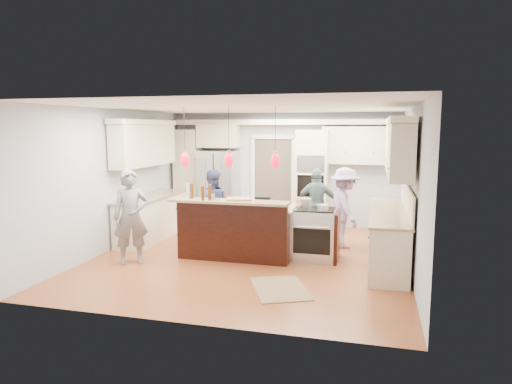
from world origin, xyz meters
TOP-DOWN VIEW (x-y plane):
  - ground_plane at (0.00, 0.00)m, footprint 6.00×6.00m
  - room_shell at (0.00, 0.00)m, footprint 5.54×6.04m
  - refrigerator at (-1.55, 2.64)m, footprint 0.90×0.70m
  - oven_column at (0.75, 2.67)m, footprint 0.72×0.69m
  - back_upper_cabinets at (-0.75, 2.76)m, footprint 5.30×0.61m
  - right_counter_run at (2.44, 0.30)m, footprint 0.64×3.10m
  - left_cabinets at (-2.44, 0.80)m, footprint 0.64×2.30m
  - kitchen_island at (-0.25, 0.07)m, footprint 2.10×1.46m
  - island_range at (1.16, 0.15)m, footprint 0.82×0.71m
  - pendant_lights at (-0.25, -0.51)m, footprint 1.75×0.15m
  - person_bar_end at (-1.90, -0.92)m, footprint 0.71×0.65m
  - person_far_left at (-1.10, 0.95)m, footprint 0.87×0.78m
  - person_far_right at (1.00, 1.54)m, footprint 0.93×0.48m
  - person_range_side at (1.60, 1.11)m, footprint 0.93×1.17m
  - floor_rug at (0.86, -1.54)m, footprint 1.12×1.29m
  - water_bottle at (-1.01, -0.48)m, footprint 0.08×0.08m
  - beer_bottle_a at (-0.94, -0.50)m, footprint 0.08×0.08m
  - beer_bottle_b at (-0.68, -0.64)m, footprint 0.07×0.07m
  - beer_bottle_c at (-0.59, -0.55)m, footprint 0.09×0.09m
  - drink_can at (-0.51, -0.61)m, footprint 0.08×0.08m
  - cutting_board at (-0.09, -0.47)m, footprint 0.49×0.40m
  - pot_large at (0.92, 0.30)m, footprint 0.26×0.26m
  - pot_small at (1.29, -0.00)m, footprint 0.21×0.21m

SIDE VIEW (x-z plane):
  - ground_plane at x=0.00m, z-range 0.00..0.00m
  - floor_rug at x=0.86m, z-range 0.00..0.01m
  - island_range at x=1.16m, z-range 0.00..0.92m
  - kitchen_island at x=-0.25m, z-range -0.08..1.04m
  - person_far_left at x=-1.10m, z-range 0.00..1.49m
  - person_far_right at x=1.00m, z-range 0.00..1.52m
  - person_range_side at x=1.60m, z-range 0.00..1.58m
  - person_bar_end at x=-1.90m, z-range 0.00..1.64m
  - refrigerator at x=-1.55m, z-range 0.00..1.80m
  - pot_small at x=1.29m, z-range 0.92..1.02m
  - pot_large at x=0.92m, z-range 0.92..1.07m
  - right_counter_run at x=2.44m, z-range -0.20..2.31m
  - left_cabinets at x=-2.44m, z-range -0.20..2.31m
  - cutting_board at x=-0.09m, z-range 1.12..1.15m
  - oven_column at x=0.75m, z-range 0.00..2.30m
  - drink_can at x=-0.51m, z-range 1.12..1.23m
  - beer_bottle_b at x=-0.68m, z-range 1.12..1.36m
  - beer_bottle_a at x=-0.94m, z-range 1.12..1.38m
  - beer_bottle_c at x=-0.59m, z-range 1.12..1.39m
  - water_bottle at x=-1.01m, z-range 1.12..1.39m
  - back_upper_cabinets at x=-0.75m, z-range 0.40..2.94m
  - pendant_lights at x=-0.25m, z-range 1.29..2.32m
  - room_shell at x=0.00m, z-range 0.46..3.18m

